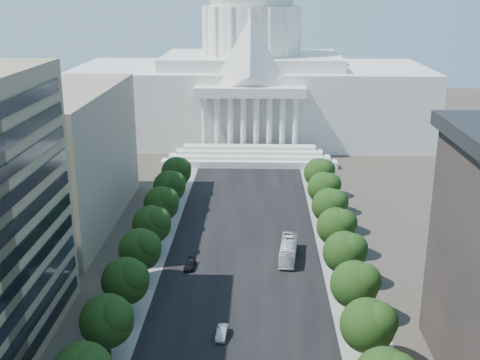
# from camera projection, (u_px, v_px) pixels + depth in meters

# --- Properties ---
(road_asphalt) EXTENTS (30.00, 260.00, 0.01)m
(road_asphalt) POSITION_uv_depth(u_px,v_px,m) (244.00, 242.00, 124.73)
(road_asphalt) COLOR black
(road_asphalt) RESTS_ON ground
(sidewalk_left) EXTENTS (8.00, 260.00, 0.02)m
(sidewalk_left) POSITION_uv_depth(u_px,v_px,m) (153.00, 241.00, 125.32)
(sidewalk_left) COLOR gray
(sidewalk_left) RESTS_ON ground
(sidewalk_right) EXTENTS (8.00, 260.00, 0.02)m
(sidewalk_right) POSITION_uv_depth(u_px,v_px,m) (336.00, 244.00, 124.14)
(sidewalk_right) COLOR gray
(sidewalk_right) RESTS_ON ground
(capitol) EXTENTS (120.00, 56.00, 73.00)m
(capitol) POSITION_uv_depth(u_px,v_px,m) (251.00, 81.00, 209.14)
(capitol) COLOR white
(capitol) RESTS_ON ground
(office_block_left_far) EXTENTS (38.00, 52.00, 30.00)m
(office_block_left_far) POSITION_uv_depth(u_px,v_px,m) (26.00, 158.00, 131.24)
(office_block_left_far) COLOR gray
(office_block_left_far) RESTS_ON ground
(tree_l_d) EXTENTS (7.79, 7.60, 9.97)m
(tree_l_d) POSITION_uv_depth(u_px,v_px,m) (109.00, 320.00, 83.12)
(tree_l_d) COLOR #33261C
(tree_l_d) RESTS_ON ground
(tree_l_e) EXTENTS (7.79, 7.60, 9.97)m
(tree_l_e) POSITION_uv_depth(u_px,v_px,m) (127.00, 280.00, 94.56)
(tree_l_e) COLOR #33261C
(tree_l_e) RESTS_ON ground
(tree_l_f) EXTENTS (7.79, 7.60, 9.97)m
(tree_l_f) POSITION_uv_depth(u_px,v_px,m) (142.00, 249.00, 106.00)
(tree_l_f) COLOR #33261C
(tree_l_f) RESTS_ON ground
(tree_l_g) EXTENTS (7.79, 7.60, 9.97)m
(tree_l_g) POSITION_uv_depth(u_px,v_px,m) (153.00, 224.00, 117.43)
(tree_l_g) COLOR #33261C
(tree_l_g) RESTS_ON ground
(tree_l_h) EXTENTS (7.79, 7.60, 9.97)m
(tree_l_h) POSITION_uv_depth(u_px,v_px,m) (163.00, 203.00, 128.87)
(tree_l_h) COLOR #33261C
(tree_l_h) RESTS_ON ground
(tree_l_i) EXTENTS (7.79, 7.60, 9.97)m
(tree_l_i) POSITION_uv_depth(u_px,v_px,m) (171.00, 186.00, 140.31)
(tree_l_i) COLOR #33261C
(tree_l_i) RESTS_ON ground
(tree_l_j) EXTENTS (7.79, 7.60, 9.97)m
(tree_l_j) POSITION_uv_depth(u_px,v_px,m) (177.00, 171.00, 151.74)
(tree_l_j) COLOR #33261C
(tree_l_j) RESTS_ON ground
(tree_r_d) EXTENTS (7.79, 7.60, 9.97)m
(tree_r_d) POSITION_uv_depth(u_px,v_px,m) (370.00, 324.00, 82.00)
(tree_r_d) COLOR #33261C
(tree_r_d) RESTS_ON ground
(tree_r_e) EXTENTS (7.79, 7.60, 9.97)m
(tree_r_e) POSITION_uv_depth(u_px,v_px,m) (357.00, 283.00, 93.44)
(tree_r_e) COLOR #33261C
(tree_r_e) RESTS_ON ground
(tree_r_f) EXTENTS (7.79, 7.60, 9.97)m
(tree_r_f) POSITION_uv_depth(u_px,v_px,m) (346.00, 251.00, 104.88)
(tree_r_f) COLOR #33261C
(tree_r_f) RESTS_ON ground
(tree_r_g) EXTENTS (7.79, 7.60, 9.97)m
(tree_r_g) POSITION_uv_depth(u_px,v_px,m) (338.00, 226.00, 116.31)
(tree_r_g) COLOR #33261C
(tree_r_g) RESTS_ON ground
(tree_r_h) EXTENTS (7.79, 7.60, 9.97)m
(tree_r_h) POSITION_uv_depth(u_px,v_px,m) (331.00, 205.00, 127.75)
(tree_r_h) COLOR #33261C
(tree_r_h) RESTS_ON ground
(tree_r_i) EXTENTS (7.79, 7.60, 9.97)m
(tree_r_i) POSITION_uv_depth(u_px,v_px,m) (325.00, 187.00, 139.19)
(tree_r_i) COLOR #33261C
(tree_r_i) RESTS_ON ground
(tree_r_j) EXTENTS (7.79, 7.60, 9.97)m
(tree_r_j) POSITION_uv_depth(u_px,v_px,m) (320.00, 172.00, 150.62)
(tree_r_j) COLOR #33261C
(tree_r_j) RESTS_ON ground
(streetlight_c) EXTENTS (2.61, 0.44, 9.00)m
(streetlight_c) POSITION_uv_depth(u_px,v_px,m) (367.00, 287.00, 93.77)
(streetlight_c) COLOR gray
(streetlight_c) RESTS_ON ground
(streetlight_d) EXTENTS (2.61, 0.44, 9.00)m
(streetlight_d) POSITION_uv_depth(u_px,v_px,m) (345.00, 227.00, 117.59)
(streetlight_d) COLOR gray
(streetlight_d) RESTS_ON ground
(streetlight_e) EXTENTS (2.61, 0.44, 9.00)m
(streetlight_e) POSITION_uv_depth(u_px,v_px,m) (331.00, 187.00, 141.42)
(streetlight_e) COLOR gray
(streetlight_e) RESTS_ON ground
(streetlight_f) EXTENTS (2.61, 0.44, 9.00)m
(streetlight_f) POSITION_uv_depth(u_px,v_px,m) (321.00, 158.00, 165.24)
(streetlight_f) COLOR gray
(streetlight_f) RESTS_ON ground
(car_silver) EXTENTS (1.88, 4.44, 1.43)m
(car_silver) POSITION_uv_depth(u_px,v_px,m) (222.00, 333.00, 90.52)
(car_silver) COLOR #ABADB3
(car_silver) RESTS_ON ground
(car_dark_b) EXTENTS (2.13, 4.73, 1.35)m
(car_dark_b) POSITION_uv_depth(u_px,v_px,m) (190.00, 265.00, 113.10)
(car_dark_b) COLOR black
(car_dark_b) RESTS_ON ground
(city_bus) EXTENTS (4.20, 12.66, 3.46)m
(city_bus) POSITION_uv_depth(u_px,v_px,m) (288.00, 250.00, 116.93)
(city_bus) COLOR silver
(city_bus) RESTS_ON ground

